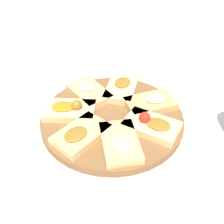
{
  "coord_description": "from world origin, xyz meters",
  "views": [
    {
      "loc": [
        0.43,
        -0.32,
        0.46
      ],
      "look_at": [
        0.0,
        0.0,
        0.03
      ],
      "focal_mm": 42.0,
      "sensor_mm": 36.0,
      "label": 1
    }
  ],
  "objects": [
    {
      "name": "ground_plane",
      "position": [
        0.0,
        0.0,
        0.0
      ],
      "size": [
        3.0,
        3.0,
        0.0
      ],
      "primitive_type": "plane",
      "color": "silver"
    },
    {
      "name": "serving_board",
      "position": [
        0.0,
        0.0,
        0.01
      ],
      "size": [
        0.37,
        0.37,
        0.02
      ],
      "primitive_type": "cylinder",
      "color": "brown",
      "rests_on": "ground_plane"
    },
    {
      "name": "focaccia_slice_0",
      "position": [
        0.1,
        0.05,
        0.03
      ],
      "size": [
        0.15,
        0.13,
        0.04
      ],
      "color": "#E5C689",
      "rests_on": "serving_board"
    },
    {
      "name": "focaccia_slice_1",
      "position": [
        0.03,
        0.11,
        0.03
      ],
      "size": [
        0.12,
        0.15,
        0.03
      ],
      "color": "tan",
      "rests_on": "serving_board"
    },
    {
      "name": "focaccia_slice_2",
      "position": [
        -0.07,
        0.09,
        0.03
      ],
      "size": [
        0.15,
        0.15,
        0.03
      ],
      "color": "#E5C689",
      "rests_on": "serving_board"
    },
    {
      "name": "focaccia_slice_3",
      "position": [
        -0.11,
        0.0,
        0.03
      ],
      "size": [
        0.13,
        0.08,
        0.03
      ],
      "color": "#DBB775",
      "rests_on": "serving_board"
    },
    {
      "name": "focaccia_slice_4",
      "position": [
        -0.07,
        -0.08,
        0.03
      ],
      "size": [
        0.15,
        0.15,
        0.04
      ],
      "color": "#E5C689",
      "rests_on": "serving_board"
    },
    {
      "name": "focaccia_slice_5",
      "position": [
        0.03,
        -0.11,
        0.03
      ],
      "size": [
        0.11,
        0.15,
        0.03
      ],
      "color": "#DBB775",
      "rests_on": "serving_board"
    },
    {
      "name": "focaccia_slice_6",
      "position": [
        0.1,
        -0.05,
        0.03
      ],
      "size": [
        0.15,
        0.13,
        0.03
      ],
      "color": "#DBB775",
      "rests_on": "serving_board"
    },
    {
      "name": "plate_left",
      "position": [
        -0.27,
        0.23,
        0.01
      ],
      "size": [
        0.19,
        0.19,
        0.02
      ],
      "color": "white",
      "rests_on": "ground_plane"
    }
  ]
}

